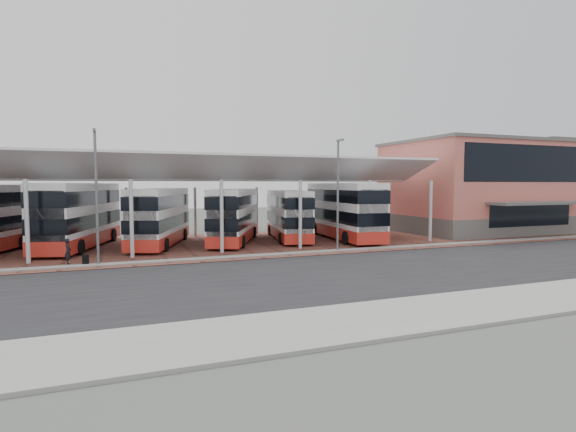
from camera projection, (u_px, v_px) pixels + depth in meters
The scene contains 19 objects.
ground at pixel (357, 269), 25.99m from camera, with size 140.00×140.00×0.00m, color #4A4E48.
road at pixel (366, 271), 25.06m from camera, with size 120.00×14.00×0.02m, color black.
forecourt at pixel (301, 241), 38.79m from camera, with size 72.00×16.00×0.06m, color brown.
sidewalk at pixel (473, 307), 17.61m from camera, with size 120.00×4.00×0.14m, color gray.
north_kerb at pixel (313, 252), 31.74m from camera, with size 120.00×0.80×0.14m, color gray.
yellow_line_near at pixel (439, 296), 19.48m from camera, with size 120.00×0.12×0.01m, color yellow.
yellow_line_far at pixel (434, 294), 19.76m from camera, with size 120.00×0.12×0.01m, color yellow.
canopy at pixel (206, 173), 36.37m from camera, with size 37.00×11.63×7.07m.
terminal at pixel (483, 187), 46.93m from camera, with size 18.40×14.40×9.25m.
warehouse at pixel (563, 183), 65.31m from camera, with size 30.50×20.50×10.25m.
lamp_west at pixel (96, 193), 26.45m from camera, with size 0.16×0.90×8.07m.
lamp_east at pixel (338, 192), 32.24m from camera, with size 0.16×0.90×8.07m.
bus_1 at pixel (79, 216), 34.09m from camera, with size 5.90×12.19×4.90m.
bus_2 at pixel (160, 217), 35.43m from camera, with size 5.95×11.11×4.49m.
bus_3 at pixel (234, 216), 37.25m from camera, with size 6.66×10.82×4.43m.
bus_4 at pixel (288, 215), 39.44m from camera, with size 4.35×10.64×4.28m.
bus_5 at pixel (343, 211), 39.81m from camera, with size 3.86×12.16×4.93m.
pedestrian at pixel (68, 252), 26.82m from camera, with size 0.58×0.38×1.60m, color black.
suitcase at pixel (86, 260), 26.76m from camera, with size 0.37×0.26×0.63m, color black.
Camera 1 is at (-13.06, -22.50, 4.85)m, focal length 28.00 mm.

